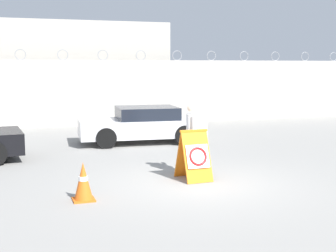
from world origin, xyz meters
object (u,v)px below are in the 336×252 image
(barricade_sign, at_px, (194,155))
(parked_car_rear_sedan, at_px, (142,125))
(security_guard, at_px, (192,135))
(traffic_cone_near, at_px, (83,182))

(barricade_sign, height_order, parked_car_rear_sedan, parked_car_rear_sedan)
(security_guard, bearing_deg, parked_car_rear_sedan, 11.46)
(parked_car_rear_sedan, bearing_deg, traffic_cone_near, 69.55)
(barricade_sign, height_order, traffic_cone_near, barricade_sign)
(security_guard, height_order, parked_car_rear_sedan, security_guard)
(security_guard, relative_size, traffic_cone_near, 2.27)
(traffic_cone_near, bearing_deg, barricade_sign, 17.99)
(barricade_sign, relative_size, traffic_cone_near, 1.53)
(barricade_sign, bearing_deg, security_guard, 72.28)
(barricade_sign, distance_m, parked_car_rear_sedan, 5.61)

